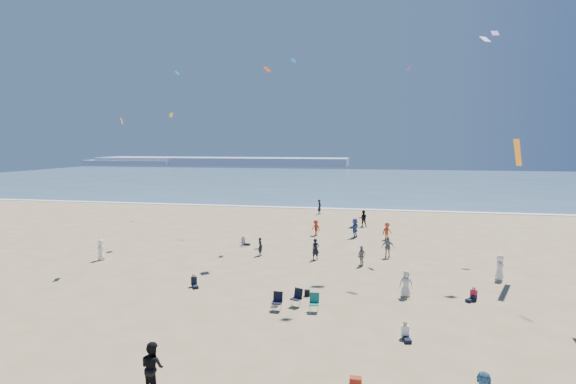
# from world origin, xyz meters

# --- Properties ---
(ground) EXTENTS (220.00, 220.00, 0.00)m
(ground) POSITION_xyz_m (0.00, 0.00, 0.00)
(ground) COLOR tan
(ground) RESTS_ON ground
(ocean) EXTENTS (220.00, 100.00, 0.06)m
(ocean) POSITION_xyz_m (0.00, 95.00, 0.03)
(ocean) COLOR #476B84
(ocean) RESTS_ON ground
(surf_line) EXTENTS (220.00, 1.20, 0.08)m
(surf_line) POSITION_xyz_m (0.00, 45.00, 0.04)
(surf_line) COLOR white
(surf_line) RESTS_ON ground
(headland_far) EXTENTS (110.00, 20.00, 3.20)m
(headland_far) POSITION_xyz_m (-60.00, 170.00, 1.60)
(headland_far) COLOR #7A8EA8
(headland_far) RESTS_ON ground
(headland_near) EXTENTS (40.00, 14.00, 2.00)m
(headland_near) POSITION_xyz_m (-100.00, 165.00, 1.00)
(headland_near) COLOR #7A8EA8
(headland_near) RESTS_ON ground
(standing_flyers) EXTENTS (29.82, 47.69, 1.90)m
(standing_flyers) POSITION_xyz_m (4.50, 15.72, 0.87)
(standing_flyers) COLOR black
(standing_flyers) RESTS_ON ground
(seated_group) EXTENTS (18.21, 29.70, 0.84)m
(seated_group) POSITION_xyz_m (2.85, 7.03, 0.42)
(seated_group) COLOR white
(seated_group) RESTS_ON ground
(chair_cluster) EXTENTS (2.62, 1.50, 1.00)m
(chair_cluster) POSITION_xyz_m (2.78, 6.22, 0.50)
(chair_cluster) COLOR black
(chair_cluster) RESTS_ON ground
(white_tote) EXTENTS (0.35, 0.20, 0.40)m
(white_tote) POSITION_xyz_m (1.58, 6.52, 0.20)
(white_tote) COLOR silver
(white_tote) RESTS_ON ground
(black_backpack) EXTENTS (0.30, 0.22, 0.38)m
(black_backpack) POSITION_xyz_m (3.06, 8.55, 0.19)
(black_backpack) COLOR black
(black_backpack) RESTS_ON ground
(cooler) EXTENTS (0.45, 0.30, 0.30)m
(cooler) POSITION_xyz_m (6.36, -0.93, 0.15)
(cooler) COLOR #9D2A16
(cooler) RESTS_ON ground
(navy_bag) EXTENTS (0.28, 0.18, 0.34)m
(navy_bag) POSITION_xyz_m (12.62, 9.58, 0.17)
(navy_bag) COLOR black
(navy_bag) RESTS_ON ground
(kites_aloft) EXTENTS (39.33, 37.37, 24.05)m
(kites_aloft) POSITION_xyz_m (9.68, 15.00, 14.23)
(kites_aloft) COLOR yellow
(kites_aloft) RESTS_ON ground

